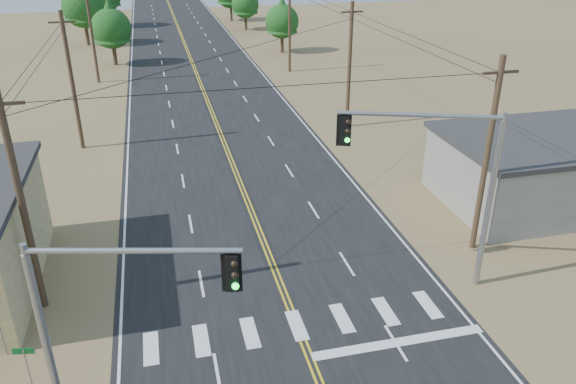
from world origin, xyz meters
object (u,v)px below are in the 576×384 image
object	(u,v)px
signal_mast_left	(100,318)
signal_mast_right	(447,171)
building_right	(569,168)
street_sign	(28,367)

from	to	relation	value
signal_mast_left	signal_mast_right	size ratio (longest dim) A/B	0.90
building_right	signal_mast_left	distance (m)	28.98
building_right	street_sign	distance (m)	30.62
building_right	signal_mast_left	xyz separation A→B (m)	(-26.01, -12.41, 3.07)
signal_mast_right	street_sign	bearing A→B (deg)	-149.00
signal_mast_right	signal_mast_left	bearing A→B (deg)	-137.43
street_sign	signal_mast_left	bearing A→B (deg)	-30.07
building_right	street_sign	size ratio (longest dim) A/B	6.14
building_right	street_sign	xyz separation A→B (m)	(-28.98, -9.89, -0.36)
building_right	signal_mast_left	size ratio (longest dim) A/B	1.99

